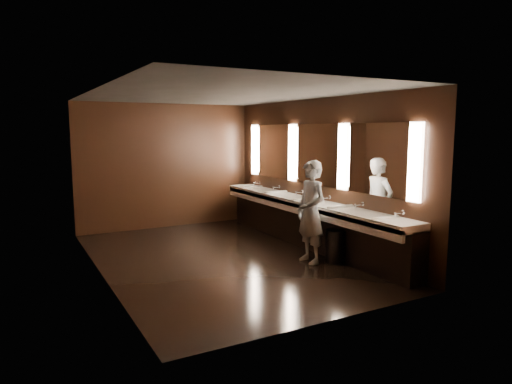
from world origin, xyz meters
TOP-DOWN VIEW (x-y plane):
  - floor at (0.00, 0.00)m, footprint 6.00×6.00m
  - ceiling at (0.00, 0.00)m, footprint 4.00×6.00m
  - wall_back at (0.00, 3.00)m, footprint 4.00×0.02m
  - wall_front at (0.00, -3.00)m, footprint 4.00×0.02m
  - wall_left at (-2.00, 0.00)m, footprint 0.02×6.00m
  - wall_right at (2.00, 0.00)m, footprint 0.02×6.00m
  - sink_counter at (1.79, 0.00)m, footprint 0.55×5.40m
  - mirror_band at (1.98, -0.00)m, footprint 0.06×5.03m
  - person at (1.21, -0.92)m, footprint 0.41×0.63m
  - trash_bin at (1.58, -1.15)m, footprint 0.38×0.38m

SIDE VIEW (x-z plane):
  - floor at x=0.00m, z-range 0.00..0.00m
  - trash_bin at x=1.58m, z-range 0.00..0.56m
  - sink_counter at x=1.79m, z-range -0.01..1.00m
  - person at x=1.21m, z-range 0.00..1.72m
  - wall_back at x=0.00m, z-range 0.00..2.80m
  - wall_front at x=0.00m, z-range 0.00..2.80m
  - wall_left at x=-2.00m, z-range 0.00..2.80m
  - wall_right at x=2.00m, z-range 0.00..2.80m
  - mirror_band at x=1.98m, z-range 1.17..2.32m
  - ceiling at x=0.00m, z-range 2.79..2.81m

